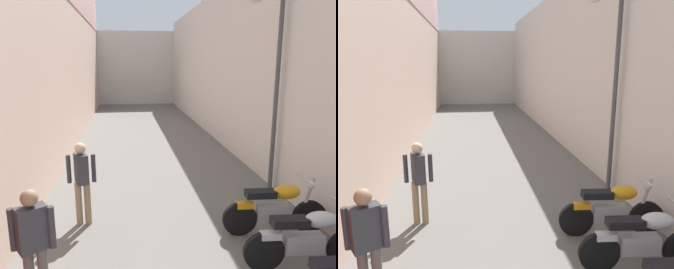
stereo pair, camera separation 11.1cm
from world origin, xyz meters
TOP-DOWN VIEW (x-y plane):
  - ground_plane at (0.00, 9.72)m, footprint 39.43×39.43m
  - building_left at (-2.83, 11.69)m, footprint 0.45×23.43m
  - building_right at (2.84, 11.71)m, footprint 0.45×23.43m
  - building_far_end at (0.00, 24.43)m, footprint 8.28×2.00m
  - motorcycle_fourth at (1.70, 3.95)m, footprint 1.85×0.58m
  - motorcycle_fifth at (1.70, 4.97)m, footprint 1.85×0.58m
  - pedestrian_mid_alley at (-1.97, 3.63)m, footprint 0.52×0.35m
  - pedestrian_further_down at (-1.68, 5.78)m, footprint 0.52×0.39m
  - street_lamp at (2.39, 6.89)m, footprint 0.79×0.18m

SIDE VIEW (x-z plane):
  - ground_plane at x=0.00m, z-range 0.00..0.00m
  - motorcycle_fourth at x=1.70m, z-range -0.02..1.02m
  - motorcycle_fifth at x=1.70m, z-range -0.02..1.02m
  - pedestrian_mid_alley at x=-1.97m, z-range 0.13..1.70m
  - pedestrian_further_down at x=-1.68m, z-range 0.13..1.70m
  - building_far_end at x=0.00m, z-range 0.00..5.05m
  - street_lamp at x=2.39m, z-range 0.39..4.72m
  - building_right at x=2.84m, z-range 0.00..5.57m
  - building_left at x=-2.83m, z-range 0.05..8.97m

